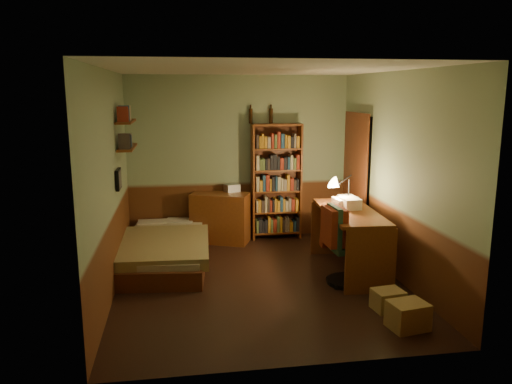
{
  "coord_description": "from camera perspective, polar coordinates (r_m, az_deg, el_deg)",
  "views": [
    {
      "loc": [
        -0.96,
        -5.85,
        2.35
      ],
      "look_at": [
        0.0,
        0.25,
        1.1
      ],
      "focal_mm": 35.0,
      "sensor_mm": 36.0,
      "label": 1
    }
  ],
  "objects": [
    {
      "name": "bed",
      "position": [
        7.07,
        -10.47,
        -5.47
      ],
      "size": [
        1.35,
        2.24,
        0.63
      ],
      "primitive_type": "cube",
      "rotation": [
        0.0,
        0.0,
        -0.1
      ],
      "color": "olive",
      "rests_on": "ground"
    },
    {
      "name": "wall_shelf_upper",
      "position": [
        6.99,
        -14.64,
        7.8
      ],
      "size": [
        0.2,
        0.9,
        0.03
      ],
      "primitive_type": "cube",
      "color": "brown",
      "rests_on": "wall_left"
    },
    {
      "name": "wall_front",
      "position": [
        4.09,
        4.91,
        -3.48
      ],
      "size": [
        3.5,
        0.02,
        2.6
      ],
      "primitive_type": "cube",
      "color": "gray",
      "rests_on": "ground"
    },
    {
      "name": "bottle_right",
      "position": [
        7.95,
        1.72,
        8.7
      ],
      "size": [
        0.08,
        0.08,
        0.23
      ],
      "primitive_type": "cylinder",
      "rotation": [
        0.0,
        0.0,
        0.25
      ],
      "color": "black",
      "rests_on": "bookshelf"
    },
    {
      "name": "office_chair",
      "position": [
        6.26,
        10.57,
        -6.21
      ],
      "size": [
        0.49,
        0.44,
        0.95
      ],
      "primitive_type": "cube",
      "rotation": [
        0.0,
        0.0,
        0.05
      ],
      "color": "#284E3A",
      "rests_on": "ground"
    },
    {
      "name": "wall_left",
      "position": [
        6.0,
        -16.47,
        0.88
      ],
      "size": [
        0.02,
        4.0,
        2.6
      ],
      "primitive_type": "cube",
      "color": "gray",
      "rests_on": "ground"
    },
    {
      "name": "wall_right",
      "position": [
        6.53,
        15.79,
        1.76
      ],
      "size": [
        0.02,
        4.0,
        2.6
      ],
      "primitive_type": "cube",
      "color": "gray",
      "rests_on": "ground"
    },
    {
      "name": "floor",
      "position": [
        6.38,
        0.35,
        -10.26
      ],
      "size": [
        3.5,
        4.0,
        0.02
      ],
      "primitive_type": "cube",
      "color": "black",
      "rests_on": "ground"
    },
    {
      "name": "mini_stereo",
      "position": [
        7.93,
        -2.76,
        0.48
      ],
      "size": [
        0.27,
        0.24,
        0.12
      ],
      "primitive_type": "cube",
      "rotation": [
        0.0,
        0.0,
        0.36
      ],
      "color": "#B2B2B7",
      "rests_on": "dresser"
    },
    {
      "name": "desk",
      "position": [
        6.7,
        10.59,
        -5.56
      ],
      "size": [
        0.72,
        1.58,
        0.83
      ],
      "primitive_type": "cube",
      "rotation": [
        0.0,
        0.0,
        -0.05
      ],
      "color": "brown",
      "rests_on": "ground"
    },
    {
      "name": "red_jacket",
      "position": [
        6.21,
        8.12,
        0.41
      ],
      "size": [
        0.34,
        0.44,
        0.46
      ],
      "primitive_type": "cube",
      "rotation": [
        0.0,
        0.0,
        0.38
      ],
      "color": "maroon",
      "rests_on": "office_chair"
    },
    {
      "name": "framed_picture",
      "position": [
        6.59,
        -15.44,
        1.42
      ],
      "size": [
        0.04,
        0.32,
        0.26
      ],
      "primitive_type": "cube",
      "color": "black",
      "rests_on": "wall_left"
    },
    {
      "name": "paper_stack",
      "position": [
        6.95,
        10.49,
        -0.92
      ],
      "size": [
        0.22,
        0.29,
        0.11
      ],
      "primitive_type": "cube",
      "rotation": [
        0.0,
        0.0,
        0.06
      ],
      "color": "silver",
      "rests_on": "desk"
    },
    {
      "name": "ceiling",
      "position": [
        5.93,
        0.39,
        13.95
      ],
      "size": [
        3.5,
        4.0,
        0.02
      ],
      "primitive_type": "cube",
      "color": "silver",
      "rests_on": "wall_back"
    },
    {
      "name": "cardboard_box_a",
      "position": [
        5.39,
        16.97,
        -13.35
      ],
      "size": [
        0.41,
        0.35,
        0.28
      ],
      "primitive_type": "cube",
      "rotation": [
        0.0,
        0.0,
        0.17
      ],
      "color": "#A1854B",
      "rests_on": "ground"
    },
    {
      "name": "bookshelf",
      "position": [
        7.98,
        2.34,
        1.16
      ],
      "size": [
        0.8,
        0.27,
        1.85
      ],
      "primitive_type": "cube",
      "rotation": [
        0.0,
        0.0,
        0.03
      ],
      "color": "brown",
      "rests_on": "ground"
    },
    {
      "name": "wall_back",
      "position": [
        7.99,
        -1.96,
        3.89
      ],
      "size": [
        3.5,
        0.02,
        2.6
      ],
      "primitive_type": "cube",
      "color": "gray",
      "rests_on": "ground"
    },
    {
      "name": "door_trim",
      "position": [
        7.74,
        11.19,
        1.19
      ],
      "size": [
        0.02,
        0.98,
        2.08
      ],
      "primitive_type": "cube",
      "color": "#4A2211",
      "rests_on": "ground"
    },
    {
      "name": "wall_shelf_lower",
      "position": [
        7.02,
        -14.5,
        4.96
      ],
      "size": [
        0.2,
        0.9,
        0.03
      ],
      "primitive_type": "cube",
      "color": "brown",
      "rests_on": "wall_left"
    },
    {
      "name": "doorway",
      "position": [
        7.75,
        11.44,
        1.19
      ],
      "size": [
        0.06,
        0.9,
        2.0
      ],
      "primitive_type": "cube",
      "color": "black",
      "rests_on": "ground"
    },
    {
      "name": "desk_lamp",
      "position": [
        6.87,
        10.59,
        1.3
      ],
      "size": [
        0.26,
        0.26,
        0.67
      ],
      "primitive_type": "cone",
      "rotation": [
        0.0,
        0.0,
        0.37
      ],
      "color": "black",
      "rests_on": "desk"
    },
    {
      "name": "cardboard_box_b",
      "position": [
        5.76,
        14.85,
        -11.83
      ],
      "size": [
        0.35,
        0.3,
        0.22
      ],
      "primitive_type": "cube",
      "rotation": [
        0.0,
        0.0,
        0.13
      ],
      "color": "#A1854B",
      "rests_on": "ground"
    },
    {
      "name": "bottle_left",
      "position": [
        7.9,
        -0.61,
        8.68
      ],
      "size": [
        0.08,
        0.08,
        0.23
      ],
      "primitive_type": "cylinder",
      "rotation": [
        0.0,
        0.0,
        0.43
      ],
      "color": "black",
      "rests_on": "bookshelf"
    },
    {
      "name": "dresser",
      "position": [
        7.89,
        -4.09,
        -2.95
      ],
      "size": [
        0.98,
        0.73,
        0.78
      ],
      "primitive_type": "cube",
      "rotation": [
        0.0,
        0.0,
        -0.37
      ],
      "color": "brown",
      "rests_on": "ground"
    }
  ]
}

